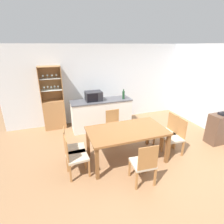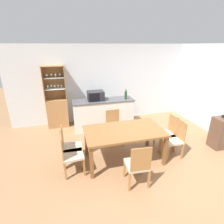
# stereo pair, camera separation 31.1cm
# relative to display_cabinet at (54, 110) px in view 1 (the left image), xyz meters

# --- Properties ---
(ground_plane) EXTENTS (18.00, 18.00, 0.00)m
(ground_plane) POSITION_rel_display_cabinet_xyz_m (1.93, -2.42, -0.60)
(ground_plane) COLOR #936B47
(wall_back) EXTENTS (6.80, 0.06, 2.55)m
(wall_back) POSITION_rel_display_cabinet_xyz_m (1.93, 0.21, 0.67)
(wall_back) COLOR silver
(wall_back) RESTS_ON ground_plane
(kitchen_counter) EXTENTS (1.87, 0.59, 0.93)m
(kitchen_counter) POSITION_rel_display_cabinet_xyz_m (1.41, -0.49, -0.14)
(kitchen_counter) COLOR silver
(kitchen_counter) RESTS_ON ground_plane
(display_cabinet) EXTENTS (0.64, 0.38, 1.94)m
(display_cabinet) POSITION_rel_display_cabinet_xyz_m (0.00, 0.00, 0.00)
(display_cabinet) COLOR #A37042
(display_cabinet) RESTS_ON ground_plane
(dining_table) EXTENTS (1.73, 0.97, 0.76)m
(dining_table) POSITION_rel_display_cabinet_xyz_m (1.49, -2.29, 0.07)
(dining_table) COLOR brown
(dining_table) RESTS_ON ground_plane
(dining_chair_side_left_near) EXTENTS (0.44, 0.44, 0.90)m
(dining_chair_side_left_near) POSITION_rel_display_cabinet_xyz_m (0.30, -2.44, -0.16)
(dining_chair_side_left_near) COLOR #C1B299
(dining_chair_side_left_near) RESTS_ON ground_plane
(dining_chair_side_left_far) EXTENTS (0.44, 0.44, 0.90)m
(dining_chair_side_left_far) POSITION_rel_display_cabinet_xyz_m (0.30, -2.14, -0.16)
(dining_chair_side_left_far) COLOR #C1B299
(dining_chair_side_left_far) RESTS_ON ground_plane
(dining_chair_side_right_near) EXTENTS (0.42, 0.42, 0.90)m
(dining_chair_side_right_near) POSITION_rel_display_cabinet_xyz_m (2.68, -2.43, -0.16)
(dining_chair_side_right_near) COLOR #C1B299
(dining_chair_side_right_near) RESTS_ON ground_plane
(dining_chair_side_right_far) EXTENTS (0.41, 0.41, 0.90)m
(dining_chair_side_right_far) POSITION_rel_display_cabinet_xyz_m (2.68, -2.14, -0.16)
(dining_chair_side_right_far) COLOR #C1B299
(dining_chair_side_right_far) RESTS_ON ground_plane
(dining_chair_head_far) EXTENTS (0.43, 0.43, 0.90)m
(dining_chair_head_far) POSITION_rel_display_cabinet_xyz_m (1.49, -1.48, -0.16)
(dining_chair_head_far) COLOR #C1B299
(dining_chair_head_far) RESTS_ON ground_plane
(dining_chair_head_near) EXTENTS (0.44, 0.44, 0.90)m
(dining_chair_head_near) POSITION_rel_display_cabinet_xyz_m (1.48, -3.10, -0.16)
(dining_chair_head_near) COLOR #C1B299
(dining_chair_head_near) RESTS_ON ground_plane
(microwave) EXTENTS (0.49, 0.38, 0.28)m
(microwave) POSITION_rel_display_cabinet_xyz_m (1.18, -0.46, 0.47)
(microwave) COLOR #232328
(microwave) RESTS_ON kitchen_counter
(wine_bottle) EXTENTS (0.08, 0.08, 0.31)m
(wine_bottle) POSITION_rel_display_cabinet_xyz_m (2.10, -0.59, 0.46)
(wine_bottle) COLOR #193D23
(wine_bottle) RESTS_ON kitchen_counter
(side_cabinet) EXTENTS (0.64, 0.36, 0.82)m
(side_cabinet) POSITION_rel_display_cabinet_xyz_m (4.16, -2.42, -0.19)
(side_cabinet) COLOR brown
(side_cabinet) RESTS_ON ground_plane
(telephone) EXTENTS (0.21, 0.17, 0.10)m
(telephone) POSITION_rel_display_cabinet_xyz_m (4.14, -2.42, 0.25)
(telephone) COLOR black
(telephone) RESTS_ON side_cabinet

